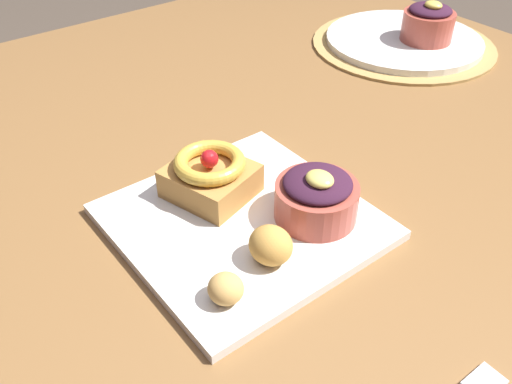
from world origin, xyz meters
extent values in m
cube|color=brown|center=(0.00, 0.00, 0.71)|extent=(1.51, 1.08, 0.04)
cylinder|color=brown|center=(-0.66, 0.45, 0.34)|extent=(0.07, 0.07, 0.69)
cylinder|color=#AD894C|center=(-0.27, 0.33, 0.73)|extent=(0.34, 0.34, 0.00)
cube|color=white|center=(-0.04, -0.23, 0.74)|extent=(0.27, 0.27, 0.01)
cube|color=#B77F3D|center=(-0.10, -0.23, 0.76)|extent=(0.12, 0.11, 0.04)
torus|color=gold|center=(-0.10, -0.23, 0.79)|extent=(0.11, 0.11, 0.02)
sphere|color=red|center=(-0.10, -0.23, 0.79)|extent=(0.02, 0.02, 0.02)
cylinder|color=#B24C3D|center=(0.01, -0.16, 0.76)|extent=(0.10, 0.10, 0.04)
ellipsoid|color=#38192D|center=(0.01, -0.16, 0.79)|extent=(0.08, 0.08, 0.02)
ellipsoid|color=#EAD666|center=(0.02, -0.16, 0.80)|extent=(0.03, 0.03, 0.01)
ellipsoid|color=tan|center=(0.05, -0.32, 0.76)|extent=(0.04, 0.04, 0.03)
ellipsoid|color=gold|center=(0.03, -0.25, 0.76)|extent=(0.05, 0.04, 0.04)
cylinder|color=white|center=(-0.27, 0.33, 0.74)|extent=(0.29, 0.29, 0.01)
cylinder|color=#B24C3D|center=(-0.24, 0.35, 0.77)|extent=(0.09, 0.09, 0.05)
ellipsoid|color=#38192D|center=(-0.24, 0.35, 0.80)|extent=(0.08, 0.08, 0.02)
ellipsoid|color=#E5CC56|center=(-0.23, 0.34, 0.82)|extent=(0.03, 0.03, 0.01)
cube|color=silver|center=(0.26, -0.19, 0.73)|extent=(0.03, 0.04, 0.00)
camera|label=1|loc=(0.36, -0.52, 1.16)|focal=39.12mm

